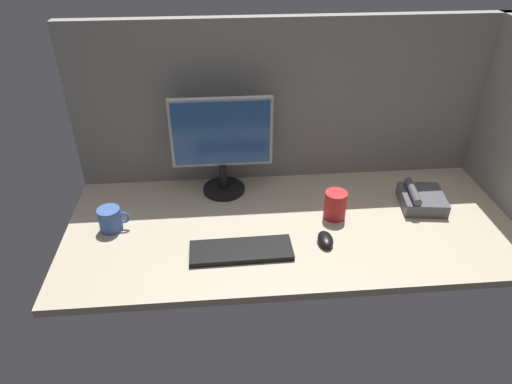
# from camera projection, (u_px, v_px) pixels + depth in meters

# --- Properties ---
(ground_plane) EXTENTS (1.80, 0.80, 0.03)m
(ground_plane) POSITION_uv_depth(u_px,v_px,m) (297.00, 223.00, 1.84)
(ground_plane) COLOR tan
(cubicle_wall_back) EXTENTS (1.80, 0.05, 0.70)m
(cubicle_wall_back) POSITION_uv_depth(u_px,v_px,m) (287.00, 102.00, 1.95)
(cubicle_wall_back) COLOR gray
(cubicle_wall_back) RESTS_ON ground_plane
(monitor) EXTENTS (0.42, 0.18, 0.42)m
(monitor) POSITION_uv_depth(u_px,v_px,m) (222.00, 142.00, 1.89)
(monitor) COLOR black
(monitor) RESTS_ON ground_plane
(keyboard) EXTENTS (0.37, 0.14, 0.02)m
(keyboard) POSITION_uv_depth(u_px,v_px,m) (241.00, 251.00, 1.66)
(keyboard) COLOR black
(keyboard) RESTS_ON ground_plane
(mouse) EXTENTS (0.06, 0.10, 0.03)m
(mouse) POSITION_uv_depth(u_px,v_px,m) (325.00, 239.00, 1.70)
(mouse) COLOR black
(mouse) RESTS_ON ground_plane
(mug_red_plastic) EXTENTS (0.09, 0.09, 0.11)m
(mug_red_plastic) POSITION_uv_depth(u_px,v_px,m) (335.00, 205.00, 1.82)
(mug_red_plastic) COLOR red
(mug_red_plastic) RESTS_ON ground_plane
(mug_ceramic_blue) EXTENTS (0.12, 0.09, 0.09)m
(mug_ceramic_blue) POSITION_uv_depth(u_px,v_px,m) (111.00, 219.00, 1.75)
(mug_ceramic_blue) COLOR #38569E
(mug_ceramic_blue) RESTS_ON ground_plane
(desk_phone) EXTENTS (0.19, 0.21, 0.09)m
(desk_phone) POSITION_uv_depth(u_px,v_px,m) (421.00, 199.00, 1.90)
(desk_phone) COLOR #4C4C51
(desk_phone) RESTS_ON ground_plane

